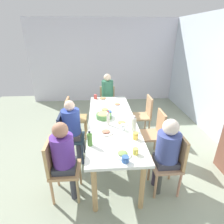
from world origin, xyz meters
The scene contains 30 objects.
ground_plane centered at (0.00, 0.00, 0.00)m, with size 7.63×7.63×0.00m, color #949F87.
wall_left centered at (-3.24, 0.00, 1.30)m, with size 0.12×4.79×2.60m, color silver.
dining_table centered at (0.00, 0.00, 0.70)m, with size 2.43×0.81×0.78m.
chair_0 centered at (0.81, -0.78, 0.51)m, with size 0.40×0.40×0.90m.
person_0 centered at (0.81, -0.69, 0.70)m, with size 0.30×0.30×1.16m.
chair_1 centered at (-0.81, -0.78, 0.51)m, with size 0.40×0.40×0.90m.
chair_2 centered at (-0.81, 0.78, 0.51)m, with size 0.40×0.40×0.90m.
chair_3 centered at (0.00, 0.78, 0.51)m, with size 0.40×0.40×0.90m.
chair_4 centered at (0.81, 0.78, 0.51)m, with size 0.40×0.40×0.90m.
person_4 centered at (0.81, 0.69, 0.70)m, with size 0.32×0.32×1.16m.
chair_5 centered at (-1.59, 0.00, 0.51)m, with size 0.40×0.40×0.90m.
person_5 centered at (-1.50, 0.00, 0.74)m, with size 0.30×0.30×1.26m.
chair_6 centered at (0.00, -0.78, 0.51)m, with size 0.40×0.40×0.90m.
person_6 centered at (0.00, -0.69, 0.69)m, with size 0.31×0.31×1.15m.
plate_0 centered at (-1.07, -0.13, 0.79)m, with size 0.25×0.25×0.04m.
plate_1 centered at (-0.68, 0.16, 0.79)m, with size 0.21×0.21×0.04m.
plate_2 centered at (0.98, 0.06, 0.79)m, with size 0.22×0.22×0.04m.
plate_3 centered at (0.16, 0.15, 0.79)m, with size 0.23×0.23×0.04m.
plate_4 centered at (0.43, -0.13, 0.79)m, with size 0.22×0.22×0.04m.
plate_5 centered at (-0.42, -0.11, 0.79)m, with size 0.24×0.24×0.04m.
bowl_0 centered at (-0.09, -0.14, 0.83)m, with size 0.27×0.27×0.10m.
cup_0 centered at (-1.11, -0.30, 0.83)m, with size 0.11×0.07×0.10m.
cup_1 centered at (0.64, 0.29, 0.83)m, with size 0.11×0.08×0.10m.
cup_2 centered at (1.12, 0.07, 0.82)m, with size 0.12×0.08×0.07m.
cup_3 centered at (-0.17, -0.03, 0.82)m, with size 0.12×0.08×0.09m.
cup_4 centered at (0.36, 0.14, 0.83)m, with size 0.11×0.08×0.10m.
cup_5 centered at (0.98, 0.22, 0.82)m, with size 0.11×0.07×0.08m.
bottle_0 centered at (0.74, -0.35, 0.88)m, with size 0.07×0.07×0.21m.
bottle_1 centered at (0.17, -0.07, 0.89)m, with size 0.05×0.05×0.24m.
bottle_2 centered at (0.40, 0.30, 0.90)m, with size 0.07×0.07×0.25m.
Camera 1 is at (2.79, -0.21, 2.16)m, focal length 28.85 mm.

